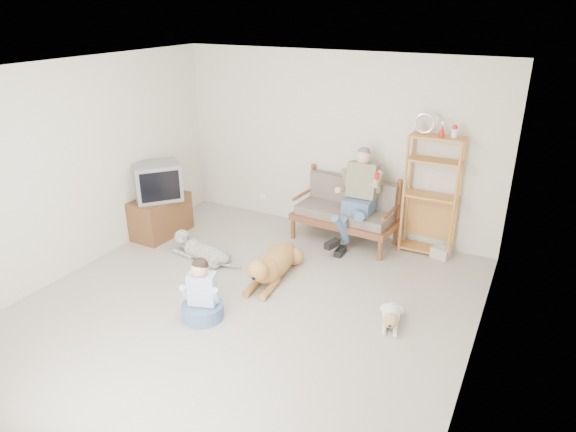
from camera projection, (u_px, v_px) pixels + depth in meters
The scene contains 16 objects.
floor at pixel (240, 312), 5.94m from camera, with size 5.50×5.50×0.00m, color #BDB4A6.
ceiling at pixel (230, 72), 4.90m from camera, with size 5.50×5.50×0.00m, color white.
wall_back at pixel (335, 144), 7.68m from camera, with size 5.00×5.00×0.00m, color beige.
wall_left at pixel (68, 171), 6.47m from camera, with size 5.50×5.50×0.00m, color beige.
wall_right at pixel (484, 252), 4.37m from camera, with size 5.50×5.50×0.00m, color beige.
loveseat at pixel (346, 209), 7.57m from camera, with size 1.55×0.81×0.95m.
man at pixel (354, 205), 7.22m from camera, with size 0.56×0.79×1.29m.
etagere at pixel (431, 195), 7.05m from camera, with size 0.75×0.33×1.99m.
book_stack at pixel (441, 253), 7.18m from camera, with size 0.24×0.18×0.16m, color silver.
tv_stand at pixel (161, 216), 7.82m from camera, with size 0.54×0.92×0.60m.
crt_tv at pixel (157, 181), 7.57m from camera, with size 0.82×0.84×0.54m.
wall_outlet at pixel (263, 197), 8.60m from camera, with size 0.12×0.02×0.08m, color white.
golden_retriever at pixel (273, 265), 6.61m from camera, with size 0.48×1.52×0.46m.
shaggy_dog at pixel (200, 250), 7.12m from camera, with size 1.19×0.38×0.35m.
terrier at pixel (391, 317), 5.66m from camera, with size 0.30×0.67×0.26m.
child at pixel (202, 297), 5.74m from camera, with size 0.48×0.48×0.75m.
Camera 1 is at (2.80, -4.24, 3.32)m, focal length 32.00 mm.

